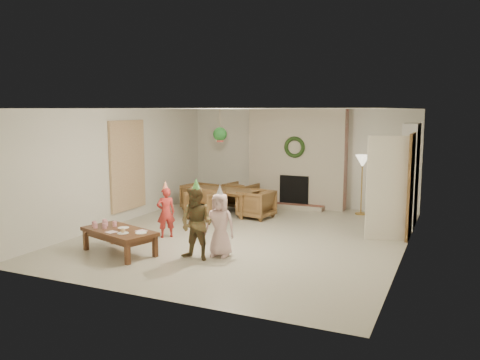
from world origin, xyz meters
The scene contains 56 objects.
floor centered at (0.00, 0.00, 0.00)m, with size 7.00×7.00×0.00m, color #B7B29E.
ceiling centered at (0.00, 0.00, 2.50)m, with size 7.00×7.00×0.00m, color white.
wall_back centered at (0.00, 3.50, 1.25)m, with size 7.00×7.00×0.00m, color silver.
wall_front centered at (0.00, -3.50, 1.25)m, with size 7.00×7.00×0.00m, color silver.
wall_left centered at (-3.00, 0.00, 1.25)m, with size 7.00×7.00×0.00m, color silver.
wall_right centered at (3.00, 0.00, 1.25)m, with size 7.00×7.00×0.00m, color silver.
fireplace_mass centered at (0.00, 3.30, 1.25)m, with size 2.50×0.40×2.50m, color maroon.
fireplace_hearth centered at (0.00, 2.95, 0.06)m, with size 1.60×0.30×0.12m, color #5D2319.
fireplace_firebox centered at (0.00, 3.12, 0.45)m, with size 0.75×0.12×0.75m, color black.
fireplace_wreath centered at (0.00, 3.07, 1.55)m, with size 0.54×0.54×0.10m, color #1C3614.
floor_lamp_base centered at (1.71, 3.00, 0.01)m, with size 0.27×0.27×0.03m, color gold.
floor_lamp_post centered at (1.71, 3.00, 0.66)m, with size 0.03×0.03×1.28m, color gold.
floor_lamp_shade centered at (1.71, 3.00, 1.28)m, with size 0.34×0.34×0.28m, color beige.
bookshelf_carcass centered at (2.84, 2.30, 1.10)m, with size 0.30×1.00×2.20m, color white.
bookshelf_shelf_a centered at (2.82, 2.30, 0.45)m, with size 0.30×0.92×0.03m, color white.
bookshelf_shelf_b centered at (2.82, 2.30, 0.85)m, with size 0.30×0.92×0.03m, color white.
bookshelf_shelf_c centered at (2.82, 2.30, 1.25)m, with size 0.30×0.92×0.03m, color white.
bookshelf_shelf_d centered at (2.82, 2.30, 1.65)m, with size 0.30×0.92×0.03m, color white.
books_row_lower centered at (2.80, 2.15, 0.59)m, with size 0.20×0.40×0.24m, color #AE3E20.
books_row_mid centered at (2.80, 2.35, 0.99)m, with size 0.20×0.44×0.24m, color navy.
books_row_upper centered at (2.80, 2.20, 1.38)m, with size 0.20×0.36×0.22m, color gold.
door_frame centered at (2.96, 1.20, 1.02)m, with size 0.05×0.86×2.04m, color brown.
door_leaf centered at (2.58, 0.82, 1.00)m, with size 0.05×0.80×2.00m, color beige.
curtain_panel centered at (-2.96, 0.20, 1.25)m, with size 0.06×1.20×2.00m, color beige.
dining_table centered at (-1.34, 1.76, 0.30)m, with size 1.69×0.94×0.59m, color brown.
dining_chair_near centered at (-1.47, 1.03, 0.33)m, with size 0.70×0.72×0.66m, color brown.
dining_chair_far centered at (-1.21, 2.49, 0.33)m, with size 0.70×0.72×0.66m, color brown.
dining_chair_left centered at (-2.07, 1.89, 0.33)m, with size 0.70×0.72×0.66m, color brown.
dining_chair_right centered at (-0.42, 1.59, 0.33)m, with size 0.70×0.72×0.66m, color brown.
hanging_plant_cord centered at (-1.30, 1.50, 2.15)m, with size 0.01×0.01×0.70m, color tan.
hanging_plant_pot centered at (-1.30, 1.50, 1.80)m, with size 0.16×0.16×0.12m, color #A03933.
hanging_plant_foliage centered at (-1.30, 1.50, 1.92)m, with size 0.32×0.32×0.32m, color #1A4E1F.
coffee_table_top centered at (-1.52, -2.00, 0.39)m, with size 1.38×0.69×0.06m, color #55311C.
coffee_table_apron centered at (-1.52, -2.00, 0.32)m, with size 1.27×0.58×0.08m, color #55311C.
coffee_leg_fl centered at (-2.20, -2.08, 0.18)m, with size 0.07×0.07×0.36m, color #55311C.
coffee_leg_fr centered at (-1.01, -2.46, 0.18)m, with size 0.07×0.07×0.36m, color #55311C.
coffee_leg_bl centered at (-2.03, -1.54, 0.18)m, with size 0.07×0.07×0.36m, color #55311C.
coffee_leg_br centered at (-0.84, -1.92, 0.18)m, with size 0.07×0.07×0.36m, color #55311C.
cup_a centered at (-2.07, -1.99, 0.47)m, with size 0.07×0.07×0.10m, color white.
cup_b centered at (-2.01, -1.79, 0.47)m, with size 0.07×0.07×0.10m, color white.
cup_c centered at (-1.97, -2.08, 0.47)m, with size 0.07×0.07×0.10m, color white.
cup_d centered at (-1.90, -1.88, 0.47)m, with size 0.07×0.07×0.10m, color white.
cup_e centered at (-1.80, -2.04, 0.47)m, with size 0.07×0.07×0.10m, color white.
cup_f centered at (-1.74, -1.84, 0.47)m, with size 0.07×0.07×0.10m, color white.
plate_a centered at (-1.53, -1.86, 0.43)m, with size 0.19×0.19×0.01m, color white.
plate_b centered at (-1.30, -2.18, 0.43)m, with size 0.19×0.19×0.01m, color white.
plate_c centered at (-1.03, -2.04, 0.43)m, with size 0.19×0.19×0.01m, color white.
food_scoop centered at (-1.30, -2.18, 0.47)m, with size 0.07×0.07×0.07m, color tan.
napkin_left centered at (-1.53, -2.20, 0.43)m, with size 0.16×0.16×0.01m, color #FBB9D4.
napkin_right centered at (-1.11, -1.93, 0.43)m, with size 0.16×0.16×0.01m, color #FBB9D4.
child_red centered at (-1.38, -0.74, 0.49)m, with size 0.36×0.24×0.99m, color #B52C26.
party_hat_red centered at (-1.38, -0.74, 1.03)m, with size 0.14×0.14×0.19m, color #F7B552.
child_plaid centered at (-0.12, -1.76, 0.62)m, with size 0.60×0.47×1.23m, color brown.
party_hat_plaid centered at (-0.12, -1.76, 1.28)m, with size 0.15×0.15×0.20m, color #56B74E.
child_pink centered at (0.14, -1.41, 0.54)m, with size 0.53×0.35×1.09m, color beige.
party_hat_pink centered at (0.14, -1.41, 1.13)m, with size 0.14×0.14×0.20m, color #AEAFB5.
Camera 1 is at (3.79, -8.71, 2.48)m, focal length 36.81 mm.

